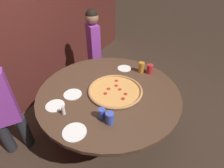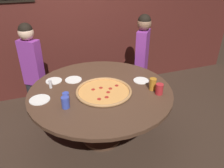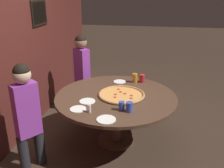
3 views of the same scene
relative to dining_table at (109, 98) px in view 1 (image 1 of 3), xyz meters
The scene contains 14 objects.
ground_plane 0.62m from the dining_table, ahead, with size 24.00×24.00×0.00m, color #38281E.
back_wall 1.59m from the dining_table, 90.00° to the left, with size 6.40×0.08×2.60m.
dining_table is the anchor object (origin of this frame).
giant_pizza 0.16m from the dining_table, 78.58° to the right, with size 0.64×0.64×0.03m.
drink_cup_by_shaker 0.48m from the dining_table, 161.95° to the right, with size 0.07×0.07×0.11m, color #384CB7.
drink_cup_far_left 0.64m from the dining_table, 20.28° to the right, with size 0.08×0.08×0.14m, color #BC7A23.
drink_cup_centre_back 0.53m from the dining_table, 152.02° to the right, with size 0.08×0.08×0.12m, color #384CB7.
drink_cup_front_edge 0.70m from the dining_table, 28.65° to the right, with size 0.09×0.09×0.12m, color #B22328.
white_plate_far_back 0.70m from the dining_table, behind, with size 0.22×0.22×0.01m, color white.
white_plate_left_side 0.64m from the dining_table, 141.53° to the left, with size 0.20×0.20×0.01m, color white.
white_plate_right_side 0.56m from the dining_table, ahead, with size 0.19×0.19×0.01m, color white.
white_plate_near_front 0.44m from the dining_table, 127.09° to the left, with size 0.21×0.21×0.01m, color white.
condiment_shaker 0.61m from the dining_table, 157.10° to the left, with size 0.04×0.04×0.10m.
diner_centre_back 1.20m from the dining_table, 39.38° to the left, with size 0.32×0.35×1.40m.
Camera 1 is at (-1.45, -0.75, 2.02)m, focal length 28.00 mm.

